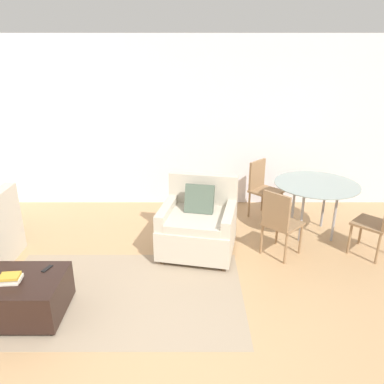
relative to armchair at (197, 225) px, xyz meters
The scene contains 12 objects.
ground_plane 1.79m from the armchair, 94.49° to the right, with size 20.00×20.00×0.00m, color tan.
wall_back 1.97m from the armchair, 94.66° to the left, with size 12.00×0.06×2.75m.
area_rug 1.36m from the armchair, 131.91° to the right, with size 2.70×1.68×0.01m.
armchair is the anchor object (origin of this frame).
ottoman 2.19m from the armchair, 143.10° to the right, with size 0.76×0.67×0.43m.
book_stack 2.29m from the armchair, 143.45° to the right, with size 0.22×0.16×0.08m.
tv_remote_primary 2.27m from the armchair, 146.10° to the right, with size 0.13×0.13×0.01m.
tv_remote_secondary 1.94m from the armchair, 144.30° to the right, with size 0.08×0.14×0.01m.
dining_table 1.76m from the armchair, 16.36° to the left, with size 1.16×1.16×0.77m.
dining_chair_near_left 1.04m from the armchair, ahead, with size 0.59×0.59×0.90m.
dining_chair_near_right 2.30m from the armchair, ahead, with size 0.59×0.59×0.90m.
dining_chair_far_left 1.52m from the armchair, 47.79° to the left, with size 0.59×0.59×0.90m.
Camera 1 is at (0.05, -2.67, 2.55)m, focal length 35.00 mm.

